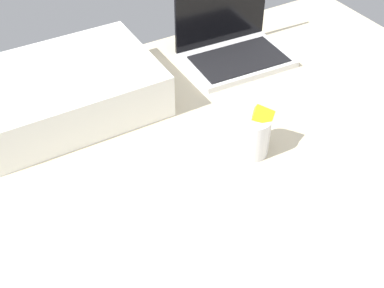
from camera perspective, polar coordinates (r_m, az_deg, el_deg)
bed_mattress at (r=128.60cm, az=4.44°, el=-7.16°), size 180.00×140.00×18.00cm
laptop at (r=164.03cm, az=4.66°, el=11.18°), size 34.19×24.75×23.00cm
snack_cup at (r=126.72cm, az=6.96°, el=1.09°), size 10.18×9.14×13.87cm
pillow at (r=143.79cm, az=-14.67°, el=5.92°), size 52.00×36.00×13.00cm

